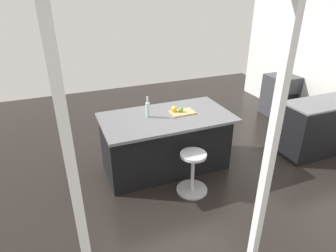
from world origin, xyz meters
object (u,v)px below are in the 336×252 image
Objects in this scene: kitchen_island at (166,142)px; cutting_board at (182,112)px; oven_range at (280,95)px; apple_green at (181,110)px; apple_yellow at (174,109)px; water_bottle at (148,109)px; stool_by_window at (193,174)px.

kitchen_island is 0.53m from cutting_board.
oven_range is at bearing -159.83° from cutting_board.
apple_green is at bearing 19.95° from oven_range.
water_bottle is at bearing -0.67° from apple_yellow.
cutting_board is (2.88, 1.06, 0.47)m from oven_range.
water_bottle is at bearing -7.55° from kitchen_island.
apple_green is at bearing -13.11° from cutting_board.
cutting_board is at bearing 175.03° from kitchen_island.
stool_by_window is 0.97m from apple_green.
apple_yellow reaches higher than stool_by_window.
apple_green is (-0.24, 0.02, 0.51)m from kitchen_island.
oven_range is 1.46× the size of stool_by_window.
water_bottle is (0.51, -0.05, 0.07)m from apple_green.
stool_by_window is at bearing 29.89° from oven_range.
apple_yellow is at bearing -92.31° from stool_by_window.
apple_green is at bearing -99.98° from stool_by_window.
water_bottle is at bearing -6.26° from cutting_board.
apple_yellow is 0.42m from water_bottle.
kitchen_island is 0.54m from apple_yellow.
cutting_board reaches higher than oven_range.
apple_yellow is (0.09, -0.05, 0.01)m from apple_green.
cutting_board is at bearing -101.81° from stool_by_window.
oven_range is 3.60m from water_bottle.
cutting_board is at bearing 20.17° from oven_range.
water_bottle is (3.41, 1.00, 0.59)m from oven_range.
kitchen_island is at bearing -4.97° from cutting_board.
apple_yellow is (3.00, 1.01, 0.53)m from oven_range.
cutting_board is 4.06× the size of apple_yellow.
oven_range is 2.87× the size of water_bottle.
water_bottle reaches higher than apple_yellow.
cutting_board is (-0.26, 0.02, 0.46)m from kitchen_island.
water_bottle is at bearing 16.37° from oven_range.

